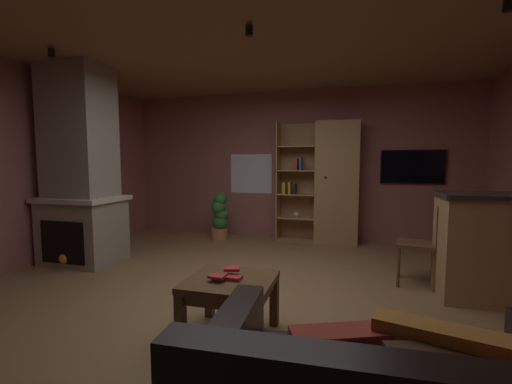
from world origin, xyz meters
The scene contains 17 objects.
floor centered at (0.00, 0.00, -0.01)m, with size 6.14×5.75×0.02m, color olive.
wall_back centered at (0.00, 2.90, 1.32)m, with size 6.26×0.06×2.65m, color #9E5B56.
wall_left centered at (-3.10, 0.00, 1.32)m, with size 0.06×5.75×2.65m, color #9E5B56.
ceiling centered at (0.00, 0.00, 2.66)m, with size 6.14×5.75×0.02m, color #8E6B47.
window_pane_back centered at (-0.78, 2.87, 1.16)m, with size 0.80×0.01×0.73m, color white.
stone_fireplace centered at (-2.52, 0.58, 1.19)m, with size 1.03×0.80×2.65m.
bookshelf_cabinet centered at (0.70, 2.63, 1.02)m, with size 1.37×0.41×2.05m.
coffee_table centered at (0.10, -0.73, 0.38)m, with size 0.67×0.62×0.47m.
table_book_0 centered at (0.13, -0.74, 0.48)m, with size 0.13×0.10×0.03m, color #B22D2D.
table_book_1 centered at (0.03, -0.80, 0.51)m, with size 0.12×0.10×0.02m, color #B22D2D.
table_book_2 centered at (0.10, -0.67, 0.53)m, with size 0.12×0.09×0.02m, color #B22D2D.
dining_chair centered at (1.82, 0.88, 0.53)m, with size 0.47×0.47×0.92m.
potted_floor_plant centered at (-1.20, 2.32, 0.42)m, with size 0.31×0.31×0.85m.
wall_mounted_tv centered at (1.99, 2.84, 1.30)m, with size 0.98×0.06×0.55m.
track_light_spot_0 centered at (-2.21, -0.08, 2.58)m, with size 0.07×0.07×0.09m, color black.
track_light_spot_1 centered at (0.07, -0.09, 2.58)m, with size 0.07×0.07×0.09m, color black.
track_light_spot_2 centered at (2.13, -0.03, 2.58)m, with size 0.07×0.07×0.09m, color black.
Camera 1 is at (0.98, -3.10, 1.38)m, focal length 23.24 mm.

